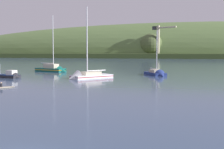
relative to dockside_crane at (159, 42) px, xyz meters
The scene contains 7 objects.
far_shoreline_hill 43.12m from the dockside_crane, 48.89° to the left, with size 560.39×114.08×52.93m.
dockside_crane is the anchor object (origin of this frame).
sailboat_near_mooring 148.95m from the dockside_crane, 96.26° to the right, with size 8.93×8.71×15.44m.
sailboat_midwater_white 138.95m from the dockside_crane, 90.97° to the right, with size 5.37×7.80×10.99m.
sailboat_outer_reach 133.98m from the dockside_crane, 102.34° to the right, with size 9.50×6.20×15.62m.
fishing_boat_moored 151.85m from the dockside_crane, 102.07° to the right, with size 6.13×3.82×3.47m.
canoe_with_paddler 166.39m from the dockside_crane, 98.68° to the right, with size 3.41×3.49×1.02m.
Camera 1 is at (7.04, -14.13, 5.61)m, focal length 49.09 mm.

